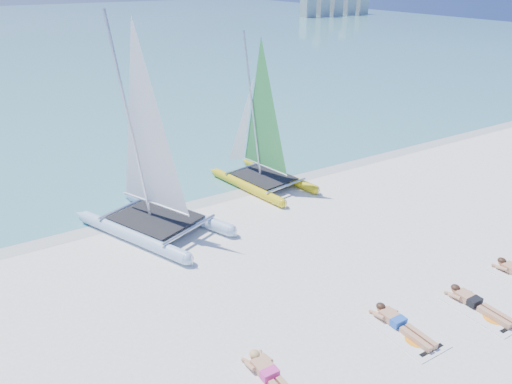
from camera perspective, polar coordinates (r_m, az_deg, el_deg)
ground at (r=14.30m, az=4.68°, el=-8.41°), size 140.00×140.00×0.00m
wet_sand_strip at (r=18.43m, az=-5.51°, el=-0.55°), size 140.00×1.40×0.01m
distant_skyline at (r=94.24m, az=8.92°, el=20.46°), size 14.00×2.00×5.00m
catamaran_blue at (r=15.67m, az=-12.13°, el=2.59°), size 4.16×5.59×6.89m
catamaran_yellow at (r=19.03m, az=0.07°, el=6.33°), size 2.70×4.71×5.86m
sunbather_a at (r=10.82m, az=1.69°, el=-20.20°), size 0.37×1.73×0.26m
towel_b at (r=12.48m, az=16.70°, el=-15.00°), size 1.00×1.85×0.02m
sunbather_b at (r=12.50m, az=16.09°, el=-14.18°), size 0.37×1.73×0.26m
towel_c at (r=13.76m, az=24.41°, el=-12.21°), size 1.00×1.85×0.02m
sunbather_c at (r=13.78m, az=23.84°, el=-11.49°), size 0.37×1.73×0.26m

